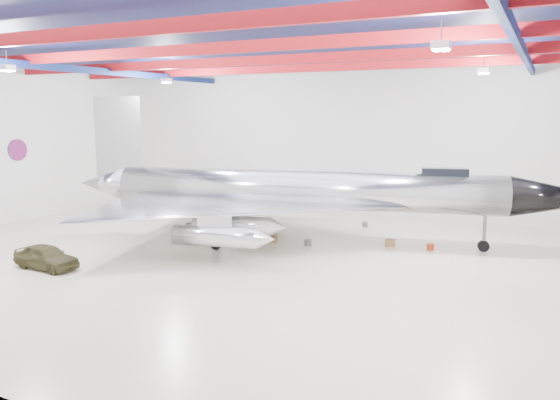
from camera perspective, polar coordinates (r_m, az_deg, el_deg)
The scene contains 15 objects.
floor at distance 28.45m, azimuth -2.60°, elevation -6.37°, with size 40.00×40.00×0.00m, color beige.
wall_back at distance 41.23m, azimuth 7.51°, elevation 6.18°, with size 40.00×40.00×0.00m, color silver.
ceiling at distance 27.60m, azimuth -2.78°, elevation 16.20°, with size 40.00×40.00×0.00m, color #0A0F38.
ceiling_structure at distance 27.53m, azimuth -2.77°, elevation 14.80°, with size 39.50×29.50×1.08m.
wall_roundel at distance 42.24m, azimuth -25.74°, elevation 4.73°, with size 1.50×1.50×0.10m, color #B21414.
jet_aircraft at distance 31.89m, azimuth 2.42°, elevation 0.50°, with size 30.98×21.62×8.56m.
jeep at distance 29.28m, azimuth -23.25°, elevation -5.45°, with size 1.43×3.55×1.21m, color #3D391E.
crate_ply at distance 35.99m, azimuth -8.85°, elevation -2.84°, with size 0.53×0.43×0.37m, color olive.
toolbox_red at distance 35.15m, azimuth -0.73°, elevation -3.07°, with size 0.44×0.35×0.31m, color #982B0F.
engine_drum at distance 31.56m, azimuth 2.92°, elevation -4.46°, with size 0.41×0.41×0.37m, color #59595B.
parts_bin at distance 32.07m, azimuth 11.42°, elevation -4.40°, with size 0.55×0.44×0.38m, color olive.
crate_small at distance 37.39m, azimuth -9.50°, elevation -2.50°, with size 0.36×0.28×0.25m, color #59595B.
tool_chest at distance 31.69m, azimuth 15.44°, elevation -4.74°, with size 0.40×0.40×0.36m, color #982B0F.
oil_barrel at distance 32.29m, azimuth -0.83°, elevation -4.13°, with size 0.53×0.42×0.37m, color olive.
spares_box at distance 37.03m, azimuth 8.87°, elevation -2.53°, with size 0.37×0.37×0.33m, color #59595B.
Camera 1 is at (13.27, -23.97, 7.66)m, focal length 35.00 mm.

